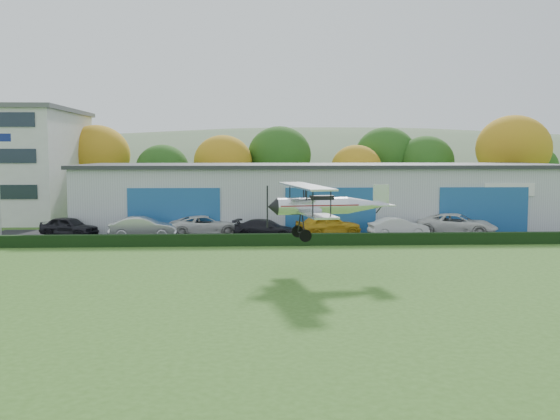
{
  "coord_description": "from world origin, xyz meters",
  "views": [
    {
      "loc": [
        -1.24,
        -26.26,
        6.32
      ],
      "look_at": [
        0.51,
        9.96,
        2.99
      ],
      "focal_mm": 40.57,
      "sensor_mm": 36.0,
      "label": 1
    }
  ],
  "objects_px": {
    "car_4": "(328,225)",
    "biplane": "(323,204)",
    "car_2": "(205,225)",
    "car_6": "(457,225)",
    "flagpole": "(0,173)",
    "car_0": "(69,227)",
    "car_5": "(398,227)",
    "hangar": "(322,195)",
    "car_1": "(144,228)",
    "car_3": "(266,229)"
  },
  "relations": [
    {
      "from": "car_0",
      "to": "car_5",
      "type": "xyz_separation_m",
      "value": [
        24.4,
        -1.33,
        -0.03
      ]
    },
    {
      "from": "car_1",
      "to": "car_4",
      "type": "bearing_deg",
      "value": -88.59
    },
    {
      "from": "car_0",
      "to": "car_6",
      "type": "distance_m",
      "value": 29.09
    },
    {
      "from": "car_6",
      "to": "car_1",
      "type": "bearing_deg",
      "value": 115.48
    },
    {
      "from": "car_6",
      "to": "biplane",
      "type": "height_order",
      "value": "biplane"
    },
    {
      "from": "hangar",
      "to": "car_4",
      "type": "distance_m",
      "value": 7.72
    },
    {
      "from": "car_4",
      "to": "biplane",
      "type": "distance_m",
      "value": 14.83
    },
    {
      "from": "car_5",
      "to": "car_0",
      "type": "bearing_deg",
      "value": 80.39
    },
    {
      "from": "car_6",
      "to": "car_4",
      "type": "bearing_deg",
      "value": 113.58
    },
    {
      "from": "car_5",
      "to": "biplane",
      "type": "height_order",
      "value": "biplane"
    },
    {
      "from": "flagpole",
      "to": "car_0",
      "type": "distance_m",
      "value": 6.66
    },
    {
      "from": "hangar",
      "to": "car_6",
      "type": "distance_m",
      "value": 12.2
    },
    {
      "from": "car_1",
      "to": "hangar",
      "type": "bearing_deg",
      "value": -61.13
    },
    {
      "from": "car_1",
      "to": "car_6",
      "type": "relative_size",
      "value": 0.83
    },
    {
      "from": "car_4",
      "to": "car_5",
      "type": "distance_m",
      "value": 5.18
    },
    {
      "from": "hangar",
      "to": "flagpole",
      "type": "xyz_separation_m",
      "value": [
        -24.88,
        -5.98,
        2.13
      ]
    },
    {
      "from": "car_0",
      "to": "biplane",
      "type": "relative_size",
      "value": 0.58
    },
    {
      "from": "car_1",
      "to": "car_4",
      "type": "distance_m",
      "value": 13.61
    },
    {
      "from": "car_6",
      "to": "biplane",
      "type": "distance_m",
      "value": 18.87
    },
    {
      "from": "car_0",
      "to": "hangar",
      "type": "bearing_deg",
      "value": -49.45
    },
    {
      "from": "flagpole",
      "to": "car_2",
      "type": "relative_size",
      "value": 1.5
    },
    {
      "from": "car_2",
      "to": "biplane",
      "type": "bearing_deg",
      "value": -166.75
    },
    {
      "from": "car_4",
      "to": "biplane",
      "type": "bearing_deg",
      "value": 154.46
    },
    {
      "from": "flagpole",
      "to": "car_0",
      "type": "relative_size",
      "value": 1.82
    },
    {
      "from": "car_4",
      "to": "hangar",
      "type": "bearing_deg",
      "value": -20.06
    },
    {
      "from": "car_2",
      "to": "car_4",
      "type": "distance_m",
      "value": 9.28
    },
    {
      "from": "car_4",
      "to": "car_6",
      "type": "distance_m",
      "value": 9.8
    },
    {
      "from": "car_3",
      "to": "car_5",
      "type": "height_order",
      "value": "car_5"
    },
    {
      "from": "car_2",
      "to": "car_3",
      "type": "xyz_separation_m",
      "value": [
        4.55,
        -1.96,
        -0.05
      ]
    },
    {
      "from": "car_3",
      "to": "car_6",
      "type": "xyz_separation_m",
      "value": [
        14.48,
        1.0,
        0.13
      ]
    },
    {
      "from": "car_2",
      "to": "car_6",
      "type": "xyz_separation_m",
      "value": [
        19.03,
        -0.96,
        0.07
      ]
    },
    {
      "from": "car_5",
      "to": "car_3",
      "type": "bearing_deg",
      "value": 84.86
    },
    {
      "from": "hangar",
      "to": "car_6",
      "type": "bearing_deg",
      "value": -38.58
    },
    {
      "from": "car_1",
      "to": "car_6",
      "type": "xyz_separation_m",
      "value": [
        23.39,
        0.71,
        0.02
      ]
    },
    {
      "from": "flagpole",
      "to": "car_2",
      "type": "distance_m",
      "value": 15.82
    },
    {
      "from": "car_2",
      "to": "biplane",
      "type": "xyz_separation_m",
      "value": [
        7.15,
        -15.35,
        2.86
      ]
    },
    {
      "from": "car_3",
      "to": "car_6",
      "type": "bearing_deg",
      "value": -70.21
    },
    {
      "from": "car_6",
      "to": "car_5",
      "type": "bearing_deg",
      "value": 123.03
    },
    {
      "from": "car_4",
      "to": "biplane",
      "type": "xyz_separation_m",
      "value": [
        -2.09,
        -14.42,
        2.76
      ]
    },
    {
      "from": "car_3",
      "to": "car_4",
      "type": "xyz_separation_m",
      "value": [
        4.68,
        1.02,
        0.15
      ]
    },
    {
      "from": "car_0",
      "to": "car_3",
      "type": "relative_size",
      "value": 0.93
    },
    {
      "from": "car_0",
      "to": "biplane",
      "type": "height_order",
      "value": "biplane"
    },
    {
      "from": "car_3",
      "to": "car_1",
      "type": "bearing_deg",
      "value": 104.04
    },
    {
      "from": "flagpole",
      "to": "car_5",
      "type": "relative_size",
      "value": 1.84
    },
    {
      "from": "car_0",
      "to": "car_5",
      "type": "distance_m",
      "value": 24.44
    },
    {
      "from": "hangar",
      "to": "car_1",
      "type": "bearing_deg",
      "value": -149.42
    },
    {
      "from": "car_0",
      "to": "car_4",
      "type": "bearing_deg",
      "value": -70.57
    },
    {
      "from": "flagpole",
      "to": "car_4",
      "type": "height_order",
      "value": "flagpole"
    },
    {
      "from": "car_1",
      "to": "car_2",
      "type": "height_order",
      "value": "car_1"
    },
    {
      "from": "car_3",
      "to": "car_6",
      "type": "distance_m",
      "value": 14.51
    }
  ]
}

